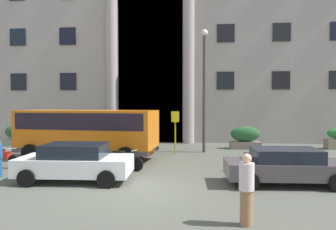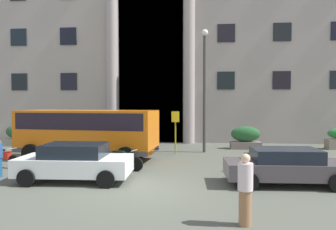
% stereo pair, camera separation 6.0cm
% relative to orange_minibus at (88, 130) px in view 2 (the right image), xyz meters
% --- Properties ---
extents(ground_plane, '(80.00, 64.00, 0.12)m').
position_rel_orange_minibus_xyz_m(ground_plane, '(3.71, -5.50, -1.59)').
color(ground_plane, '#4E5147').
extents(office_building_facade, '(38.92, 9.67, 20.47)m').
position_rel_orange_minibus_xyz_m(office_building_facade, '(3.70, 11.98, 8.70)').
color(office_building_facade, '#9E938C').
rests_on(office_building_facade, ground_plane).
extents(orange_minibus, '(7.18, 3.17, 2.53)m').
position_rel_orange_minibus_xyz_m(orange_minibus, '(0.00, 0.00, 0.00)').
color(orange_minibus, orange).
rests_on(orange_minibus, ground_plane).
extents(bus_stop_sign, '(0.44, 0.08, 2.43)m').
position_rel_orange_minibus_xyz_m(bus_stop_sign, '(4.34, 2.12, -0.02)').
color(bus_stop_sign, '#979315').
rests_on(bus_stop_sign, ground_plane).
extents(hedge_planter_entrance_right, '(1.79, 0.92, 1.44)m').
position_rel_orange_minibus_xyz_m(hedge_planter_entrance_right, '(-6.52, 4.73, -0.83)').
color(hedge_planter_entrance_right, gray).
rests_on(hedge_planter_entrance_right, ground_plane).
extents(hedge_planter_entrance_left, '(1.90, 0.87, 1.43)m').
position_rel_orange_minibus_xyz_m(hedge_planter_entrance_left, '(8.61, 4.67, -0.84)').
color(hedge_planter_entrance_left, '#6F635A').
rests_on(hedge_planter_entrance_left, ground_plane).
extents(hedge_planter_west, '(1.57, 0.82, 1.26)m').
position_rel_orange_minibus_xyz_m(hedge_planter_west, '(-2.30, 5.21, -0.92)').
color(hedge_planter_west, gray).
rests_on(hedge_planter_west, ground_plane).
extents(hedge_planter_east, '(1.76, 0.98, 1.54)m').
position_rel_orange_minibus_xyz_m(hedge_planter_east, '(0.90, 5.22, -0.79)').
color(hedge_planter_east, gray).
rests_on(hedge_planter_east, ground_plane).
extents(parked_hatchback_near, '(4.17, 2.15, 1.39)m').
position_rel_orange_minibus_xyz_m(parked_hatchback_near, '(1.03, -4.31, -0.81)').
color(parked_hatchback_near, white).
rests_on(parked_hatchback_near, ground_plane).
extents(parked_sedan_far, '(4.26, 2.04, 1.29)m').
position_rel_orange_minibus_xyz_m(parked_sedan_far, '(8.68, -4.18, -0.86)').
color(parked_sedan_far, '#4A4347').
rests_on(parked_sedan_far, ground_plane).
extents(motorcycle_far_end, '(1.91, 0.78, 0.89)m').
position_rel_orange_minibus_xyz_m(motorcycle_far_end, '(2.30, -2.23, -1.08)').
color(motorcycle_far_end, black).
rests_on(motorcycle_far_end, ground_plane).
extents(scooter_by_planter, '(2.04, 0.55, 0.89)m').
position_rel_orange_minibus_xyz_m(scooter_by_planter, '(7.91, -2.28, -1.07)').
color(scooter_by_planter, black).
rests_on(scooter_by_planter, ground_plane).
extents(motorcycle_near_kerb, '(1.93, 0.75, 0.89)m').
position_rel_orange_minibus_xyz_m(motorcycle_near_kerb, '(-3.23, -2.20, -1.08)').
color(motorcycle_near_kerb, black).
rests_on(motorcycle_near_kerb, ground_plane).
extents(pedestrian_woman_with_bag, '(0.36, 0.36, 1.72)m').
position_rel_orange_minibus_xyz_m(pedestrian_woman_with_bag, '(6.70, -8.11, -0.66)').
color(pedestrian_woman_with_bag, '#966946').
rests_on(pedestrian_woman_with_bag, ground_plane).
extents(lamppost_plaza_centre, '(0.40, 0.40, 7.18)m').
position_rel_orange_minibus_xyz_m(lamppost_plaza_centre, '(5.98, 3.03, 2.67)').
color(lamppost_plaza_centre, '#3C3735').
rests_on(lamppost_plaza_centre, ground_plane).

